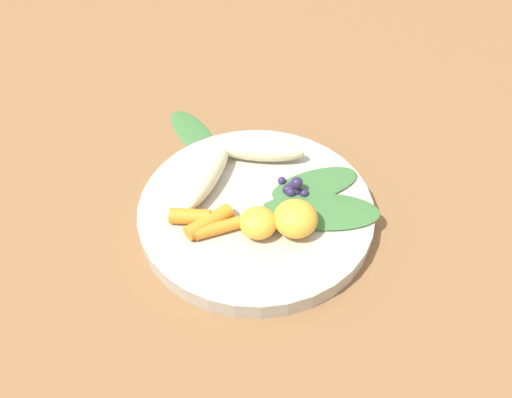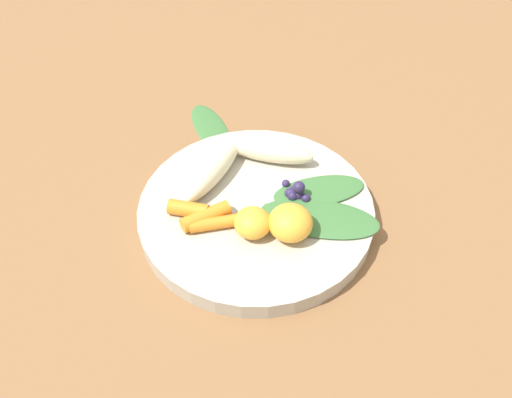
{
  "view_description": "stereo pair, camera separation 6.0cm",
  "coord_description": "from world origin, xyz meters",
  "px_view_note": "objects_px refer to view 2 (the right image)",
  "views": [
    {
      "loc": [
        -0.41,
        -0.07,
        0.47
      ],
      "look_at": [
        0.0,
        0.0,
        0.03
      ],
      "focal_mm": 36.52,
      "sensor_mm": 36.0,
      "label": 1
    },
    {
      "loc": [
        -0.4,
        -0.12,
        0.47
      ],
      "look_at": [
        0.0,
        0.0,
        0.03
      ],
      "focal_mm": 36.52,
      "sensor_mm": 36.0,
      "label": 2
    }
  ],
  "objects_px": {
    "orange_segment_near": "(290,223)",
    "kale_leaf_stray": "(211,127)",
    "banana_peeled_left": "(212,170)",
    "bowl": "(256,211)",
    "banana_peeled_right": "(267,150)"
  },
  "relations": [
    {
      "from": "orange_segment_near",
      "to": "kale_leaf_stray",
      "type": "bearing_deg",
      "value": 43.01
    },
    {
      "from": "orange_segment_near",
      "to": "kale_leaf_stray",
      "type": "xyz_separation_m",
      "value": [
        0.17,
        0.16,
        -0.04
      ]
    },
    {
      "from": "kale_leaf_stray",
      "to": "banana_peeled_left",
      "type": "bearing_deg",
      "value": 162.23
    },
    {
      "from": "bowl",
      "to": "orange_segment_near",
      "type": "height_order",
      "value": "orange_segment_near"
    },
    {
      "from": "banana_peeled_left",
      "to": "orange_segment_near",
      "type": "height_order",
      "value": "orange_segment_near"
    },
    {
      "from": "bowl",
      "to": "banana_peeled_left",
      "type": "distance_m",
      "value": 0.07
    },
    {
      "from": "bowl",
      "to": "banana_peeled_right",
      "type": "distance_m",
      "value": 0.09
    },
    {
      "from": "banana_peeled_left",
      "to": "kale_leaf_stray",
      "type": "distance_m",
      "value": 0.13
    },
    {
      "from": "orange_segment_near",
      "to": "banana_peeled_left",
      "type": "bearing_deg",
      "value": 63.65
    },
    {
      "from": "bowl",
      "to": "banana_peeled_right",
      "type": "height_order",
      "value": "banana_peeled_right"
    },
    {
      "from": "banana_peeled_right",
      "to": "orange_segment_near",
      "type": "xyz_separation_m",
      "value": [
        -0.11,
        -0.06,
        0.0
      ]
    },
    {
      "from": "orange_segment_near",
      "to": "kale_leaf_stray",
      "type": "distance_m",
      "value": 0.24
    },
    {
      "from": "banana_peeled_right",
      "to": "kale_leaf_stray",
      "type": "xyz_separation_m",
      "value": [
        0.06,
        0.1,
        -0.03
      ]
    },
    {
      "from": "bowl",
      "to": "kale_leaf_stray",
      "type": "relative_size",
      "value": 2.35
    },
    {
      "from": "banana_peeled_right",
      "to": "orange_segment_near",
      "type": "bearing_deg",
      "value": 116.1
    }
  ]
}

